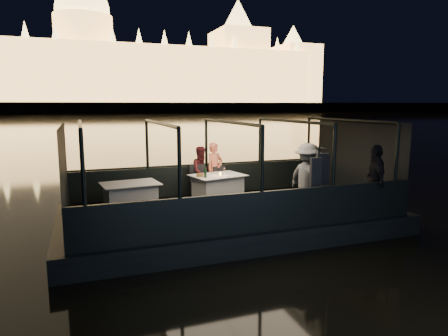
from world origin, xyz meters
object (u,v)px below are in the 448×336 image
object	(u,v)px
person_woman_coral	(215,171)
wine_bottle	(205,172)
chair_port_right	(221,182)
passenger_dark	(375,182)
chair_port_left	(199,184)
person_man_maroon	(202,172)
dining_table_aft	(131,197)
coat_stand	(318,183)
passenger_stripe	(307,180)
dining_table_central	(218,188)

from	to	relation	value
person_woman_coral	wine_bottle	size ratio (longest dim) A/B	5.07
chair_port_right	passenger_dark	size ratio (longest dim) A/B	0.50
chair_port_left	person_man_maroon	distance (m)	0.43
dining_table_aft	coat_stand	size ratio (longest dim) A/B	0.80
passenger_stripe	wine_bottle	size ratio (longest dim) A/B	5.62
person_woman_coral	passenger_stripe	world-z (taller)	passenger_stripe
chair_port_right	person_man_maroon	distance (m)	0.65
dining_table_central	chair_port_right	xyz separation A→B (m)	(0.26, 0.45, 0.06)
dining_table_central	chair_port_left	distance (m)	0.62
chair_port_right	passenger_dark	distance (m)	4.33
chair_port_left	chair_port_right	world-z (taller)	chair_port_left
dining_table_central	chair_port_right	size ratio (longest dim) A/B	1.61
dining_table_central	person_woman_coral	xyz separation A→B (m)	(0.15, 0.72, 0.36)
chair_port_right	passenger_stripe	world-z (taller)	passenger_stripe
chair_port_right	passenger_dark	world-z (taller)	passenger_dark
passenger_dark	wine_bottle	distance (m)	4.39
chair_port_left	chair_port_right	xyz separation A→B (m)	(0.67, 0.00, 0.00)
coat_stand	person_man_maroon	xyz separation A→B (m)	(-1.87, 3.32, -0.15)
chair_port_left	dining_table_aft	bearing A→B (deg)	-155.66
dining_table_aft	wine_bottle	size ratio (longest dim) A/B	4.47
dining_table_aft	chair_port_right	size ratio (longest dim) A/B	1.59
dining_table_central	chair_port_right	world-z (taller)	chair_port_right
chair_port_left	coat_stand	xyz separation A→B (m)	(2.03, -3.05, 0.45)
dining_table_central	passenger_dark	bearing A→B (deg)	-40.16
chair_port_right	coat_stand	xyz separation A→B (m)	(1.35, -3.05, 0.45)
coat_stand	passenger_dark	world-z (taller)	coat_stand
dining_table_aft	chair_port_right	bearing A→B (deg)	15.65
dining_table_aft	chair_port_left	distance (m)	2.21
chair_port_left	coat_stand	size ratio (longest dim) A/B	0.56
dining_table_aft	passenger_stripe	xyz separation A→B (m)	(4.24, -1.59, 0.47)
dining_table_central	person_woman_coral	world-z (taller)	person_woman_coral
chair_port_right	wine_bottle	size ratio (longest dim) A/B	2.81
dining_table_aft	passenger_stripe	bearing A→B (deg)	-20.60
person_man_maroon	coat_stand	bearing A→B (deg)	-73.76
passenger_stripe	chair_port_right	bearing A→B (deg)	21.08
chair_port_right	coat_stand	distance (m)	3.37
chair_port_left	passenger_stripe	size ratio (longest dim) A/B	0.55
wine_bottle	dining_table_aft	bearing A→B (deg)	-178.87
coat_stand	wine_bottle	xyz separation A→B (m)	(-2.07, 2.32, 0.02)
passenger_stripe	passenger_dark	bearing A→B (deg)	-129.77
dining_table_aft	coat_stand	xyz separation A→B (m)	(4.10, -2.28, 0.51)
dining_table_aft	person_woman_coral	xyz separation A→B (m)	(2.63, 1.04, 0.36)
dining_table_aft	chair_port_right	world-z (taller)	chair_port_right
dining_table_aft	wine_bottle	distance (m)	2.10
chair_port_left	passenger_dark	xyz separation A→B (m)	(3.61, -3.15, 0.40)
dining_table_central	dining_table_aft	distance (m)	2.51
person_man_maroon	passenger_dark	xyz separation A→B (m)	(3.45, -3.42, 0.10)
dining_table_aft	person_man_maroon	distance (m)	2.49
dining_table_central	chair_port_right	bearing A→B (deg)	60.03
chair_port_right	person_man_maroon	bearing A→B (deg)	137.70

